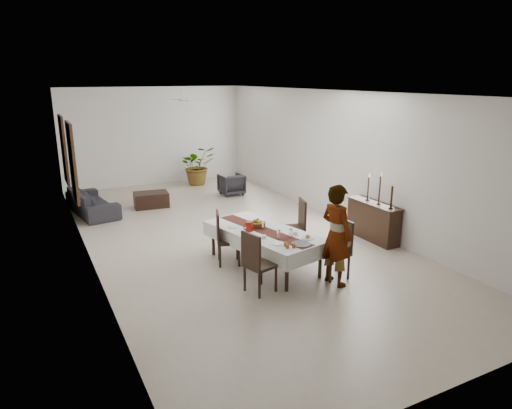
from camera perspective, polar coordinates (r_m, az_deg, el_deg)
name	(u,v)px	position (r m, az deg, el deg)	size (l,w,h in m)	color
floor	(229,236)	(10.43, -3.39, -4.00)	(6.00, 12.00, 0.00)	#B8A992
ceiling	(227,92)	(9.83, -3.69, 13.85)	(6.00, 12.00, 0.02)	white
wall_back	(155,136)	(15.63, -12.53, 8.32)	(6.00, 0.02, 3.20)	silver
wall_front	(457,264)	(5.30, 23.81, -6.88)	(6.00, 0.02, 3.20)	silver
wall_left	(83,181)	(9.25, -20.82, 2.73)	(0.02, 12.00, 3.20)	silver
wall_right	(339,157)	(11.52, 10.33, 5.90)	(0.02, 12.00, 3.20)	silver
dining_table_top	(264,232)	(8.62, 0.95, -3.46)	(0.94, 2.26, 0.05)	black
table_leg_fl	(287,273)	(7.76, 3.87, -8.56)	(0.07, 0.07, 0.66)	black
table_leg_fr	(320,261)	(8.31, 8.03, -6.98)	(0.07, 0.07, 0.66)	black
table_leg_bl	(213,240)	(9.30, -5.36, -4.38)	(0.07, 0.07, 0.66)	black
table_leg_br	(245,231)	(9.77, -1.37, -3.32)	(0.07, 0.07, 0.66)	black
tablecloth_top	(264,231)	(8.61, 0.95, -3.28)	(1.11, 2.43, 0.01)	silver
tablecloth_drape_left	(241,244)	(8.33, -1.93, -4.97)	(0.01, 2.43, 0.28)	silver
tablecloth_drape_right	(285,231)	(9.01, 3.59, -3.36)	(0.01, 2.43, 0.28)	white
tablecloth_drape_near	(310,256)	(7.85, 6.80, -6.40)	(1.11, 0.01, 0.28)	silver
tablecloth_drape_far	(226,222)	(9.55, -3.83, -2.24)	(1.11, 0.01, 0.28)	white
table_runner	(264,230)	(8.61, 0.95, -3.23)	(0.33, 2.36, 0.00)	#592219
red_pitcher	(249,226)	(8.54, -0.86, -2.74)	(0.14, 0.14, 0.19)	maroon
pitcher_handle	(246,227)	(8.49, -1.28, -2.85)	(0.11, 0.11, 0.02)	maroon
wine_glass_near	(291,233)	(8.23, 4.35, -3.60)	(0.07, 0.07, 0.16)	silver
wine_glass_mid	(279,234)	(8.16, 2.85, -3.75)	(0.07, 0.07, 0.16)	white
wine_glass_far	(264,225)	(8.65, 0.98, -2.60)	(0.07, 0.07, 0.16)	white
teacup_right	(295,233)	(8.40, 4.95, -3.61)	(0.08, 0.08, 0.06)	silver
saucer_right	(295,234)	(8.40, 4.95, -3.75)	(0.14, 0.14, 0.01)	white
teacup_left	(264,237)	(8.19, 0.97, -4.05)	(0.08, 0.08, 0.06)	silver
saucer_left	(264,238)	(8.20, 0.97, -4.20)	(0.14, 0.14, 0.01)	white
plate_near_right	(308,238)	(8.24, 6.48, -4.19)	(0.23, 0.23, 0.01)	silver
bread_near_right	(308,237)	(8.23, 6.48, -4.02)	(0.08, 0.08, 0.08)	tan
plate_near_left	(278,243)	(7.94, 2.77, -4.89)	(0.23, 0.23, 0.01)	white
plate_far_left	(234,227)	(8.81, -2.75, -2.77)	(0.23, 0.23, 0.01)	silver
serving_tray	(301,244)	(7.93, 5.66, -4.94)	(0.34, 0.34, 0.02)	#45454A
jam_jar_a	(294,246)	(7.77, 4.75, -5.18)	(0.06, 0.06, 0.07)	maroon
jam_jar_b	(287,246)	(7.74, 3.95, -5.23)	(0.06, 0.06, 0.07)	brown
jam_jar_c	(286,244)	(7.84, 3.72, -4.96)	(0.06, 0.06, 0.07)	brown
fruit_basket	(257,224)	(8.80, 0.17, -2.51)	(0.28, 0.28, 0.09)	brown
fruit_red	(258,220)	(8.80, 0.23, -2.01)	(0.08, 0.08, 0.08)	maroon
fruit_green	(255,221)	(8.77, -0.13, -2.08)	(0.08, 0.08, 0.08)	#5A8628
fruit_yellow	(259,222)	(8.74, 0.37, -2.14)	(0.08, 0.08, 0.08)	yellow
chair_right_near_seat	(335,252)	(8.34, 9.81, -5.92)	(0.45, 0.45, 0.05)	black
chair_right_near_leg_fl	(348,268)	(8.39, 11.48, -7.73)	(0.05, 0.05, 0.45)	black
chair_right_near_leg_fr	(337,260)	(8.67, 10.14, -6.86)	(0.05, 0.05, 0.45)	black
chair_right_near_leg_bl	(330,271)	(8.20, 9.29, -8.17)	(0.05, 0.05, 0.45)	black
chair_right_near_leg_br	(320,263)	(8.49, 8.00, -7.26)	(0.05, 0.05, 0.45)	black
chair_right_near_back	(345,235)	(8.34, 11.12, -3.72)	(0.45, 0.04, 0.58)	black
chair_right_far_seat	(292,228)	(9.47, 4.54, -3.01)	(0.46, 0.46, 0.05)	black
chair_right_far_leg_fl	(303,243)	(9.43, 5.92, -4.76)	(0.05, 0.05, 0.46)	black
chair_right_far_leg_fr	(298,236)	(9.77, 5.30, -4.00)	(0.05, 0.05, 0.46)	black
chair_right_far_leg_bl	(285,244)	(9.34, 3.69, -4.93)	(0.05, 0.05, 0.46)	black
chair_right_far_leg_br	(281,238)	(9.68, 3.13, -4.16)	(0.05, 0.05, 0.46)	black
chair_right_far_back	(302,213)	(9.43, 5.82, -1.11)	(0.46, 0.04, 0.59)	black
chair_left_near_seat	(260,265)	(7.69, 0.55, -7.57)	(0.46, 0.46, 0.05)	black
chair_left_near_leg_fl	(245,278)	(7.81, -1.42, -9.21)	(0.05, 0.05, 0.45)	black
chair_left_near_leg_fr	(259,286)	(7.55, 0.43, -10.12)	(0.05, 0.05, 0.45)	black
chair_left_near_leg_bl	(261,272)	(8.03, 0.65, -8.48)	(0.05, 0.05, 0.45)	black
chair_left_near_leg_br	(276,279)	(7.78, 2.51, -9.31)	(0.05, 0.05, 0.45)	black
chair_left_near_back	(251,251)	(7.44, -0.64, -5.78)	(0.46, 0.04, 0.58)	black
chair_left_far_seat	(229,241)	(8.82, -3.45, -4.56)	(0.44, 0.44, 0.05)	black
chair_left_far_leg_fl	(219,250)	(9.06, -4.66, -5.67)	(0.04, 0.04, 0.44)	black
chair_left_far_leg_fr	(220,257)	(8.73, -4.52, -6.53)	(0.04, 0.04, 0.44)	black
chair_left_far_leg_bl	(237,249)	(9.09, -2.36, -5.57)	(0.04, 0.04, 0.44)	black
chair_left_far_leg_br	(239,256)	(8.75, -2.13, -6.42)	(0.04, 0.04, 0.44)	black
chair_left_far_back	(218,226)	(8.70, -4.80, -2.75)	(0.44, 0.04, 0.56)	black
woman	(336,235)	(7.94, 10.01, -3.80)	(0.65, 0.43, 1.79)	gray
sideboard_body	(373,222)	(10.45, 14.42, -2.09)	(0.36, 1.36, 0.82)	black
sideboard_top	(374,203)	(10.33, 14.58, 0.14)	(0.40, 1.42, 0.03)	black
candlestick_near_base	(391,208)	(9.97, 16.48, -0.39)	(0.09, 0.09, 0.03)	black
candlestick_near_shaft	(392,197)	(9.91, 16.59, 0.95)	(0.05, 0.05, 0.45)	black
candlestick_near_candle	(393,184)	(9.85, 16.71, 2.43)	(0.03, 0.03, 0.07)	silver
candlestick_mid_base	(379,204)	(10.22, 15.10, 0.11)	(0.09, 0.09, 0.03)	black
candlestick_mid_shaft	(380,190)	(10.15, 15.22, 1.79)	(0.05, 0.05, 0.59)	black
candlestick_mid_candle	(381,175)	(10.08, 15.35, 3.62)	(0.03, 0.03, 0.07)	beige
candlestick_far_base	(368,200)	(10.48, 13.78, 0.58)	(0.09, 0.09, 0.03)	black
candlestick_far_shaft	(368,188)	(10.42, 13.87, 1.98)	(0.05, 0.05, 0.50)	black
candlestick_far_candle	(369,176)	(10.36, 13.97, 3.52)	(0.03, 0.03, 0.07)	silver
sofa	(92,202)	(12.82, -19.80, 0.31)	(2.15, 0.84, 0.63)	#28262B
armchair	(231,184)	(14.03, -3.09, 2.54)	(0.68, 0.70, 0.64)	#272429
coffee_table	(151,200)	(13.03, -12.96, 0.59)	(0.92, 0.62, 0.41)	black
potted_plant	(198,165)	(15.46, -7.31, 4.88)	(1.16, 1.00, 1.28)	#2E6227
mirror_frame_near	(72,162)	(11.41, -21.98, 4.91)	(0.06, 1.05, 1.85)	black
mirror_glass_near	(74,162)	(11.41, -21.80, 4.93)	(0.01, 0.90, 1.70)	silver
mirror_frame_far	(64,150)	(13.47, -22.90, 6.32)	(0.06, 1.05, 1.85)	black
mirror_glass_far	(65,150)	(13.48, -22.75, 6.34)	(0.01, 0.90, 1.70)	white
fan_rod	(181,93)	(12.64, -9.30, 13.64)	(0.04, 0.04, 0.20)	silver
fan_hub	(182,100)	(12.64, -9.26, 12.74)	(0.16, 0.16, 0.08)	silver
fan_blade_n	(178,100)	(12.98, -9.76, 12.79)	(0.10, 0.55, 0.01)	white
fan_blade_s	(186,101)	(12.31, -8.74, 12.68)	(0.10, 0.55, 0.01)	silver
fan_blade_e	(194,100)	(12.76, -7.73, 12.82)	(0.55, 0.10, 0.01)	silver
fan_blade_w	(169,101)	(12.54, -10.82, 12.64)	(0.55, 0.10, 0.01)	silver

